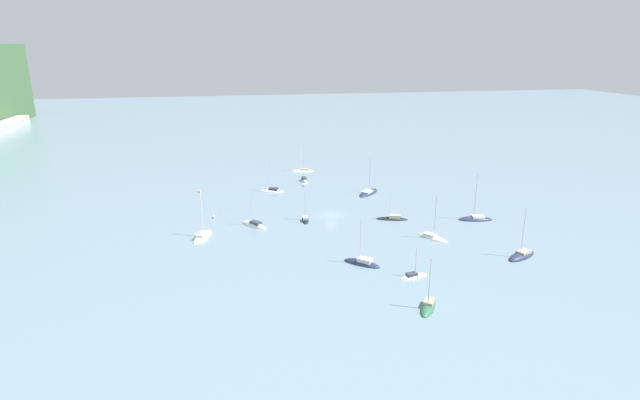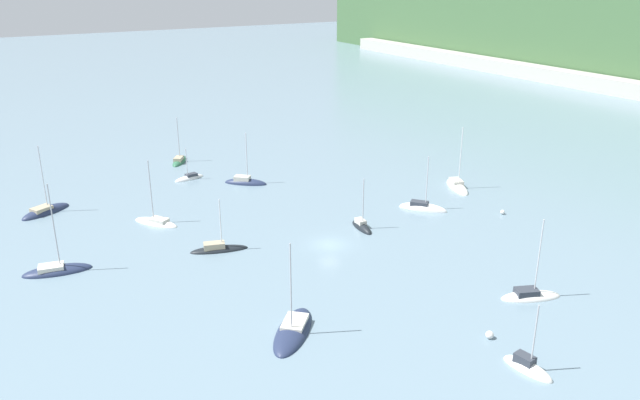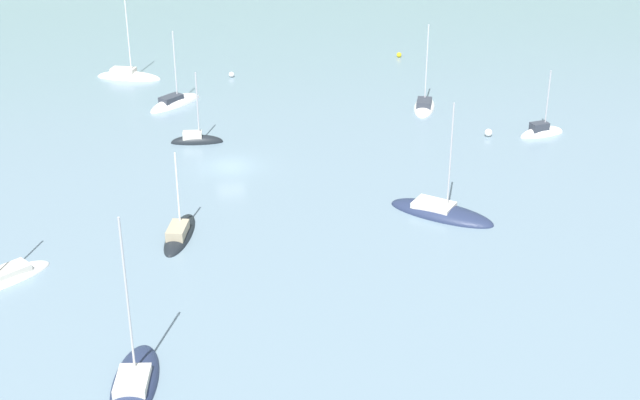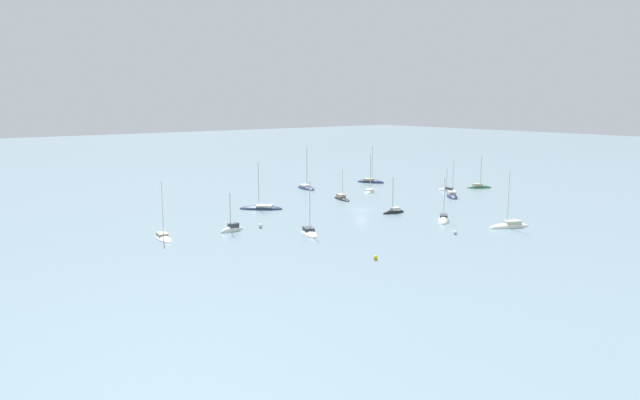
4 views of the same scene
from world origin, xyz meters
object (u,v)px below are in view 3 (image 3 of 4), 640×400
Objects in this scene: sailboat_10 at (180,234)px; sailboat_12 at (5,279)px; sailboat_8 at (175,104)px; sailboat_4 at (197,141)px; mooring_buoy_0 at (399,55)px; sailboat_9 at (541,134)px; sailboat_3 at (128,77)px; sailboat_1 at (441,213)px; sailboat_7 at (135,383)px; mooring_buoy_2 at (232,75)px; sailboat_6 at (424,107)px; mooring_buoy_1 at (488,133)px.

sailboat_12 is at bearing 125.01° from sailboat_10.
sailboat_10 is (-1.80, -31.08, 0.05)m from sailboat_8.
sailboat_4 is 36.88m from mooring_buoy_0.
sailboat_3 is at bearing 136.29° from sailboat_9.
mooring_buoy_0 is at bearing 48.84° from sailboat_4.
sailboat_1 is 49.04m from sailboat_3.
sailboat_1 is 33.92m from sailboat_12.
mooring_buoy_2 is at bearing -2.08° from sailboat_7.
sailboat_1 is 16.65× the size of mooring_buoy_0.
sailboat_7 is (-32.01, -42.78, -0.03)m from sailboat_6.
sailboat_1 is at bearing -73.37° from mooring_buoy_2.
mooring_buoy_1 is at bearing 163.13° from sailboat_9.
sailboat_10 is (-28.05, -24.39, 0.01)m from sailboat_6.
sailboat_6 is (6.90, 25.09, 0.05)m from sailboat_1.
sailboat_7 is at bearing -175.38° from sailboat_10.
mooring_buoy_0 is 22.28m from mooring_buoy_2.
sailboat_1 is at bearing 151.79° from sailboat_12.
sailboat_12 is at bearing -115.49° from sailboat_4.
mooring_buoy_1 is (10.43, 15.64, 0.32)m from sailboat_1.
sailboat_10 is at bearing 164.22° from sailboat_12.
mooring_buoy_1 is (31.59, 14.93, 0.25)m from sailboat_10.
sailboat_12 is 12.54× the size of mooring_buoy_1.
sailboat_7 is 48.72m from mooring_buoy_1.
sailboat_8 reaches higher than mooring_buoy_1.
mooring_buoy_0 is (9.87, 44.23, 0.25)m from sailboat_1.
sailboat_8 is at bearing 98.10° from sailboat_6.
sailboat_1 reaches higher than mooring_buoy_0.
sailboat_4 is 12.15× the size of mooring_buoy_2.
sailboat_4 is at bearing 0.02° from sailboat_7.
sailboat_3 is at bearing 162.03° from sailboat_1.
sailboat_9 is 0.77× the size of sailboat_12.
sailboat_12 is (-8.64, 14.24, 0.00)m from sailboat_7.
sailboat_7 is (-25.11, -17.69, 0.03)m from sailboat_1.
mooring_buoy_0 is (2.98, 19.14, 0.20)m from sailboat_6.
sailboat_3 reaches higher than mooring_buoy_0.
sailboat_7 is (-7.04, -37.85, -0.03)m from sailboat_4.
sailboat_7 reaches higher than mooring_buoy_0.
sailboat_4 is at bearing -157.63° from sailboat_12.
sailboat_3 reaches higher than sailboat_8.
sailboat_9 is 11.56× the size of mooring_buoy_2.
mooring_buoy_1 is at bearing -68.13° from sailboat_8.
sailboat_7 is 1.19× the size of sailboat_12.
mooring_buoy_1 is at bearing -36.28° from sailboat_7.
sailboat_12 is (-33.74, -3.45, 0.03)m from sailboat_1.
mooring_buoy_1 is at bearing 98.88° from sailboat_1.
mooring_buoy_1 is at bearing -15.77° from sailboat_3.
mooring_buoy_0 is at bearing -18.73° from sailboat_10.
sailboat_1 is 1.41× the size of sailboat_10.
sailboat_12 is at bearing -116.28° from mooring_buoy_2.
sailboat_3 reaches higher than mooring_buoy_1.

